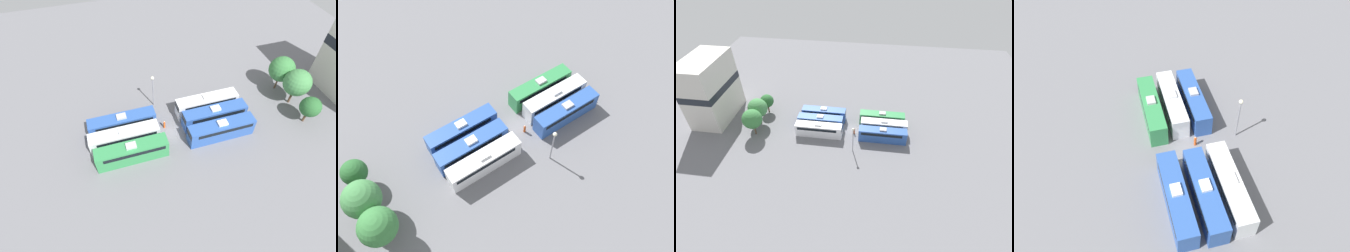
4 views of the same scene
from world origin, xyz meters
TOP-DOWN VIEW (x-y plane):
  - ground_plane at (0.00, 0.00)m, footprint 110.46×110.46m
  - bus_0 at (-3.08, -7.83)m, footprint 2.47×11.41m
  - bus_1 at (0.11, -8.07)m, footprint 2.47×11.41m
  - bus_2 at (3.29, -7.53)m, footprint 2.47×11.41m
  - bus_3 at (-3.25, 7.72)m, footprint 2.47×11.41m
  - bus_4 at (-0.14, 7.90)m, footprint 2.47×11.41m
  - bus_5 at (3.22, 7.66)m, footprint 2.47×11.41m
  - worker_person at (-1.48, -0.90)m, footprint 0.36×0.36m
  - light_pole at (-7.51, -1.19)m, footprint 0.60×0.60m
  - tree_0 at (-4.92, 23.49)m, footprint 4.81×4.81m
  - tree_1 at (-0.58, 23.81)m, footprint 4.90×4.90m
  - tree_2 at (4.42, 23.48)m, footprint 3.56×3.56m

SIDE VIEW (x-z plane):
  - ground_plane at x=0.00m, z-range 0.00..0.00m
  - worker_person at x=-1.48m, z-range -0.06..1.59m
  - bus_0 at x=-3.08m, z-range -0.01..3.64m
  - bus_1 at x=0.11m, z-range -0.01..3.64m
  - bus_2 at x=3.29m, z-range -0.01..3.64m
  - bus_3 at x=-3.25m, z-range -0.01..3.64m
  - bus_4 at x=-0.14m, z-range -0.01..3.64m
  - bus_5 at x=3.22m, z-range -0.01..3.64m
  - tree_2 at x=4.42m, z-range 0.87..6.21m
  - tree_0 at x=-4.92m, z-range 1.13..8.22m
  - light_pole at x=-7.51m, z-range 1.30..8.10m
  - tree_1 at x=-0.58m, z-range 1.15..8.40m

